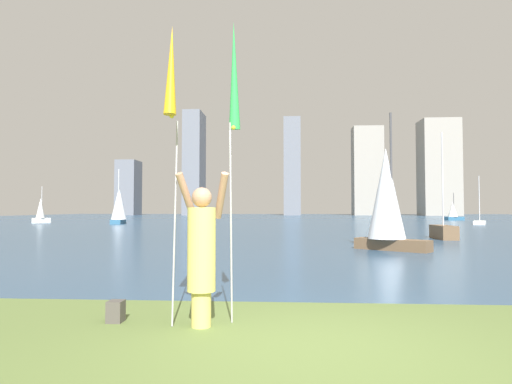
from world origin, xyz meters
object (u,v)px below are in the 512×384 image
at_px(bag, 116,311).
at_px(sailboat_2, 443,231).
at_px(sailboat_0, 480,222).
at_px(sailboat_4, 386,207).
at_px(kite_flag_left, 171,77).
at_px(sailboat_6, 119,206).
at_px(sailboat_5, 387,199).
at_px(sailboat_1, 453,212).
at_px(sailboat_7, 41,212).
at_px(person, 202,250).
at_px(kite_flag_right, 234,81).

xyz_separation_m(bag, sailboat_2, (10.19, 16.66, 0.25)).
xyz_separation_m(sailboat_0, sailboat_4, (-5.20, 15.38, 1.53)).
bearing_deg(kite_flag_left, sailboat_4, 74.28).
distance_m(bag, sailboat_4, 54.96).
bearing_deg(sailboat_6, sailboat_5, -52.67).
bearing_deg(sailboat_4, sailboat_1, 2.57).
relative_size(sailboat_4, sailboat_5, 0.90).
distance_m(bag, sailboat_7, 45.00).
distance_m(sailboat_0, sailboat_6, 35.28).
xyz_separation_m(sailboat_2, sailboat_6, (-24.53, 20.55, 1.42)).
bearing_deg(sailboat_4, sailboat_5, -102.98).
bearing_deg(sailboat_5, sailboat_7, 136.22).
height_order(kite_flag_left, sailboat_7, sailboat_7).
height_order(kite_flag_left, sailboat_4, sailboat_4).
bearing_deg(sailboat_7, person, -57.75).
height_order(sailboat_2, sailboat_7, sailboat_2).
xyz_separation_m(kite_flag_left, sailboat_6, (-15.15, 37.51, -1.37)).
height_order(sailboat_0, sailboat_5, sailboat_5).
xyz_separation_m(kite_flag_left, sailboat_7, (-24.03, 38.84, -1.98)).
distance_m(bag, sailboat_6, 39.90).
bearing_deg(person, kite_flag_left, -166.20).
xyz_separation_m(person, sailboat_1, (23.21, 53.17, 0.12)).
xyz_separation_m(person, sailboat_6, (-15.52, 37.34, 0.83)).
bearing_deg(sailboat_7, sailboat_1, 16.94).
relative_size(bag, sailboat_6, 0.05).
xyz_separation_m(sailboat_5, sailboat_6, (-20.34, 26.68, -0.07)).
bearing_deg(kite_flag_right, bag, -170.99).
relative_size(sailboat_1, sailboat_5, 0.72).
bearing_deg(kite_flag_right, sailboat_2, 62.24).
xyz_separation_m(bag, sailboat_5, (6.00, 10.53, 1.73)).
height_order(sailboat_1, sailboat_4, sailboat_4).
xyz_separation_m(sailboat_1, sailboat_4, (-8.68, -0.39, 0.69)).
height_order(sailboat_4, sailboat_6, sailboat_6).
height_order(person, kite_flag_right, kite_flag_right).
height_order(sailboat_1, sailboat_7, sailboat_7).
relative_size(kite_flag_left, sailboat_1, 1.07).
bearing_deg(sailboat_1, sailboat_4, -177.43).
height_order(person, bag, person).
height_order(bag, sailboat_2, sailboat_2).
bearing_deg(sailboat_7, kite_flag_right, -57.10).
bearing_deg(sailboat_2, person, -118.21).
bearing_deg(bag, sailboat_5, 60.30).
xyz_separation_m(person, sailboat_4, (14.53, 52.78, 0.80)).
xyz_separation_m(sailboat_0, sailboat_7, (-44.13, 1.27, 0.95)).
relative_size(sailboat_5, sailboat_7, 1.30).
relative_size(person, sailboat_5, 0.39).
bearing_deg(sailboat_2, sailboat_7, 146.79).
xyz_separation_m(sailboat_1, sailboat_7, (-47.61, -14.50, 0.10)).
distance_m(kite_flag_left, sailboat_0, 42.70).
distance_m(bag, sailboat_1, 58.38).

